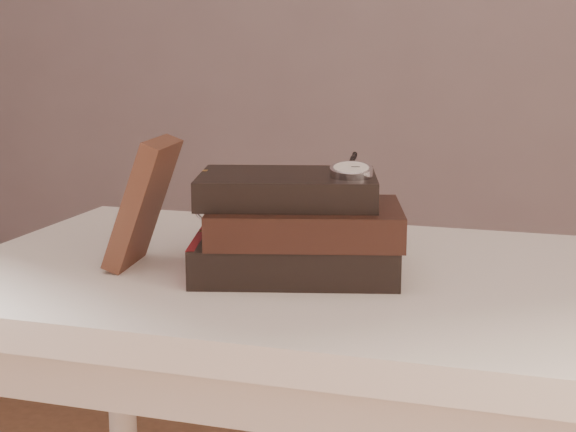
% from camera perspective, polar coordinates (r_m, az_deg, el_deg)
% --- Properties ---
extents(table, '(1.00, 0.60, 0.75)m').
position_cam_1_polar(table, '(1.15, 2.71, -7.98)').
color(table, white).
rests_on(table, ground).
extents(book_stack, '(0.30, 0.24, 0.13)m').
position_cam_1_polar(book_stack, '(1.09, 0.58, -0.80)').
color(book_stack, black).
rests_on(book_stack, table).
extents(journal, '(0.10, 0.12, 0.17)m').
position_cam_1_polar(journal, '(1.14, -9.66, 0.89)').
color(journal, '#3E2018').
rests_on(journal, table).
extents(pocket_watch, '(0.07, 0.16, 0.02)m').
position_cam_1_polar(pocket_watch, '(1.07, 4.25, 3.11)').
color(pocket_watch, silver).
rests_on(pocket_watch, book_stack).
extents(eyeglasses, '(0.13, 0.15, 0.05)m').
position_cam_1_polar(eyeglasses, '(1.18, -3.77, 0.79)').
color(eyeglasses, silver).
rests_on(eyeglasses, book_stack).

